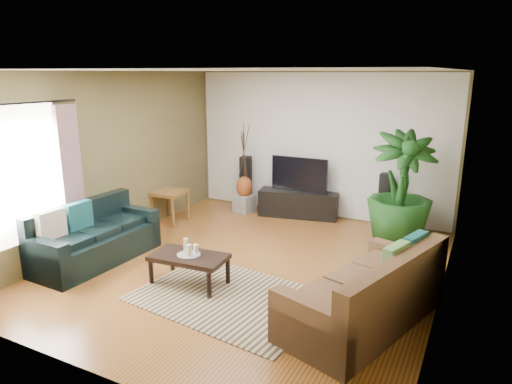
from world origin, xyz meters
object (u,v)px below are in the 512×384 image
Objects in this scene: tv_stand at (299,204)px; side_table at (170,206)px; speaker_right at (384,202)px; vase at (244,187)px; coffee_table at (189,269)px; speaker_left at (246,183)px; sofa_left at (96,233)px; sofa_right at (364,286)px; potted_plant at (401,189)px; television at (299,174)px; pedestal at (245,203)px.

tv_stand is 2.41m from side_table.
side_table is (-3.58, -1.36, -0.21)m from speaker_right.
vase is at bearing -179.81° from tv_stand.
coffee_table is 3.48m from speaker_left.
sofa_left is 0.90× the size of sofa_right.
vase is (-0.87, 3.11, 0.30)m from coffee_table.
coffee_table is 0.54× the size of potted_plant.
vase is at bearing -11.42° from sofa_left.
speaker_left is at bearing 180.00° from television.
coffee_table is at bearing -87.77° from sofa_left.
potted_plant is 4.05m from side_table.
tv_stand is at bearing 0.00° from television.
coffee_table is 3.54m from potted_plant.
speaker_right is 2.68m from pedestal.
sofa_right is 4.46m from side_table.
speaker_left is 2.43× the size of vase.
pedestal is (-0.87, 3.11, -0.03)m from coffee_table.
pedestal is at bearing -179.81° from tv_stand.
coffee_table is 2.22× the size of vase.
sofa_right is 3.84m from tv_stand.
vase is (-3.12, 3.02, 0.07)m from sofa_right.
vase reaches higher than pedestal.
speaker_right is (2.73, 0.00, -0.03)m from speaker_left.
pedestal is 0.59× the size of side_table.
sofa_left is 1.91× the size of coffee_table.
sofa_left is at bearing -129.80° from tv_stand.
side_table is (-1.80, 1.97, 0.09)m from coffee_table.
potted_plant is at bearing -160.26° from sofa_right.
vase is at bearing -76.51° from speaker_left.
speaker_right reaches higher than vase.
potted_plant is 5.27× the size of pedestal.
coffee_table is at bearing -127.89° from potted_plant.
pedestal is (-1.06, -0.21, -0.65)m from television.
sofa_right is 2.26m from coffee_table.
speaker_right is (1.59, 0.00, 0.25)m from tv_stand.
coffee_table is (-2.24, -0.09, -0.23)m from sofa_right.
vase is 0.75× the size of side_table.
potted_plant is at bearing -7.21° from vase.
potted_plant is (1.95, -0.59, 0.65)m from tv_stand.
tv_stand is at bearing 82.07° from coffee_table.
sofa_left is 1.98m from side_table.
side_table is (-1.99, -1.36, -0.53)m from television.
coffee_table reaches higher than pedestal.
speaker_left is at bearing 111.88° from vase.
vase reaches higher than side_table.
vase is (0.00, 0.00, 0.33)m from pedestal.
pedestal is (-3.00, 0.38, -0.73)m from potted_plant.
speaker_right is 2.66m from vase.
vase is at bearing 172.79° from potted_plant.
television is 2.04m from potted_plant.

